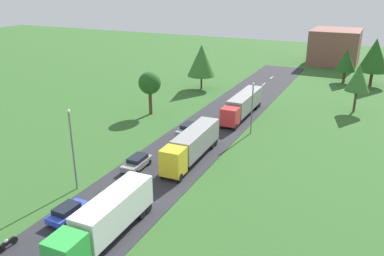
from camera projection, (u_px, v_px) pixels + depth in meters
name	position (u px, v px, depth m)	size (l,w,h in m)	color
road	(136.00, 189.00, 42.39)	(10.00, 140.00, 0.06)	#2B2B30
lane_marking_centre	(122.00, 201.00, 40.19)	(0.16, 122.18, 0.01)	white
truck_lead	(105.00, 219.00, 33.46)	(2.65, 12.00, 3.64)	green
truck_second	(192.00, 144.00, 48.58)	(2.81, 12.66, 3.57)	yellow
truck_third	(243.00, 104.00, 64.37)	(2.50, 14.05, 3.52)	red
car_second	(68.00, 212.00, 36.88)	(2.01, 4.17, 1.43)	blue
car_third	(137.00, 162.00, 46.84)	(1.95, 4.47, 1.47)	gray
car_fourth	(188.00, 129.00, 57.43)	(1.91, 4.48, 1.45)	#8C939E
motorcycle_courier	(8.00, 243.00, 32.93)	(0.28, 1.94, 0.91)	black
lamppost_second	(72.00, 146.00, 40.90)	(0.36, 0.36, 8.90)	slate
lamppost_third	(252.00, 105.00, 56.43)	(0.36, 0.36, 7.56)	slate
tree_oak	(202.00, 60.00, 79.32)	(5.68, 5.68, 8.99)	#513823
tree_birch	(150.00, 83.00, 64.46)	(3.66, 3.66, 7.11)	#513823
tree_maple	(346.00, 60.00, 84.89)	(4.32, 4.32, 7.28)	#513823
tree_pine	(358.00, 78.00, 65.56)	(3.93, 3.93, 7.91)	#513823
tree_elm	(375.00, 55.00, 81.60)	(6.15, 6.15, 9.82)	#513823
distant_building	(335.00, 47.00, 104.44)	(12.00, 13.81, 8.87)	brown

